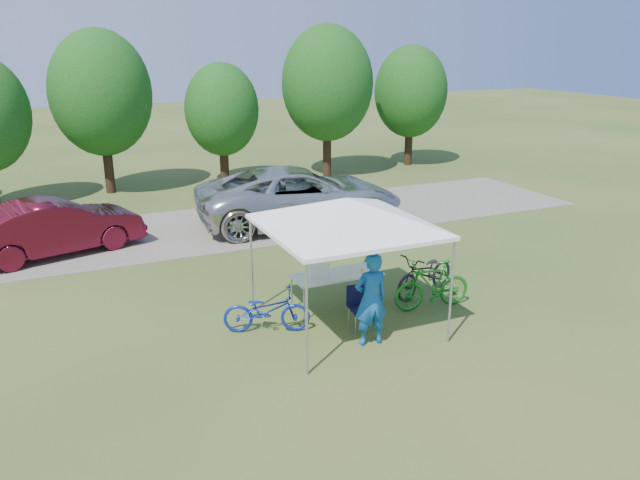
% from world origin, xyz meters
% --- Properties ---
extents(ground, '(100.00, 100.00, 0.00)m').
position_xyz_m(ground, '(0.00, 0.00, 0.00)').
color(ground, '#2D5119').
rests_on(ground, ground).
extents(gravel_strip, '(24.00, 5.00, 0.02)m').
position_xyz_m(gravel_strip, '(0.00, 8.00, 0.01)').
color(gravel_strip, gray).
rests_on(gravel_strip, ground).
extents(canopy, '(4.53, 4.53, 3.00)m').
position_xyz_m(canopy, '(0.00, 0.00, 2.65)').
color(canopy, '#A5A5AA').
rests_on(canopy, ground).
extents(treeline, '(24.89, 4.28, 6.30)m').
position_xyz_m(treeline, '(-0.29, 14.05, 3.53)').
color(treeline, '#382314').
rests_on(treeline, ground).
extents(folding_table, '(1.95, 0.81, 0.80)m').
position_xyz_m(folding_table, '(0.23, 0.88, 0.76)').
color(folding_table, white).
rests_on(folding_table, ground).
extents(folding_chair, '(0.50, 0.52, 0.88)m').
position_xyz_m(folding_chair, '(0.25, -0.14, 0.52)').
color(folding_chair, black).
rests_on(folding_chair, ground).
extents(cooler, '(0.43, 0.29, 0.31)m').
position_xyz_m(cooler, '(-0.24, 0.88, 0.96)').
color(cooler, white).
rests_on(cooler, folding_table).
extents(ice_cream_cup, '(0.07, 0.07, 0.05)m').
position_xyz_m(ice_cream_cup, '(0.82, 0.83, 0.83)').
color(ice_cream_cup, '#C9E535').
rests_on(ice_cream_cup, folding_table).
extents(cyclist, '(0.70, 0.48, 1.86)m').
position_xyz_m(cyclist, '(0.08, -0.91, 0.93)').
color(cyclist, '#145AA8').
rests_on(cyclist, ground).
extents(bike_blue, '(1.85, 1.19, 0.92)m').
position_xyz_m(bike_blue, '(-1.56, 0.41, 0.46)').
color(bike_blue, '#122AA4').
rests_on(bike_blue, ground).
extents(bike_green, '(1.83, 0.67, 1.08)m').
position_xyz_m(bike_green, '(2.13, 0.01, 0.54)').
color(bike_green, '#1B7C20').
rests_on(bike_green, ground).
extents(bike_dark, '(2.04, 1.26, 1.01)m').
position_xyz_m(bike_dark, '(2.44, 0.75, 0.51)').
color(bike_dark, black).
rests_on(bike_dark, ground).
extents(minivan, '(6.79, 3.66, 1.81)m').
position_xyz_m(minivan, '(2.02, 7.29, 0.93)').
color(minivan, silver).
rests_on(minivan, gravel_strip).
extents(sedan, '(4.87, 2.81, 1.52)m').
position_xyz_m(sedan, '(-5.21, 7.32, 0.78)').
color(sedan, '#530D1C').
rests_on(sedan, gravel_strip).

